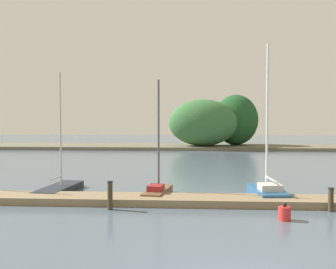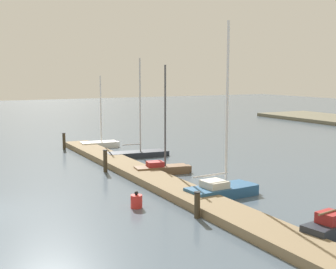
# 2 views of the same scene
# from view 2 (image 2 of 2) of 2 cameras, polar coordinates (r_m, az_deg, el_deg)

# --- Properties ---
(dock_pier) EXTENTS (30.46, 1.80, 0.35)m
(dock_pier) POSITION_cam_2_polar(r_m,az_deg,el_deg) (22.70, -0.24, -6.18)
(dock_pier) COLOR #847051
(dock_pier) RESTS_ON ground
(sailboat_0) EXTENTS (1.42, 2.93, 5.37)m
(sailboat_0) POSITION_cam_2_polar(r_m,az_deg,el_deg) (35.38, -8.28, -1.09)
(sailboat_0) COLOR white
(sailboat_0) RESTS_ON ground
(sailboat_1) EXTENTS (1.66, 4.26, 6.54)m
(sailboat_1) POSITION_cam_2_polar(r_m,az_deg,el_deg) (31.15, -3.58, -2.25)
(sailboat_1) COLOR #232833
(sailboat_1) RESTS_ON ground
(sailboat_2) EXTENTS (1.42, 3.25, 6.01)m
(sailboat_2) POSITION_cam_2_polar(r_m,az_deg,el_deg) (25.89, -0.63, -4.03)
(sailboat_2) COLOR brown
(sailboat_2) RESTS_ON ground
(sailboat_3) EXTENTS (1.62, 3.58, 7.83)m
(sailboat_3) POSITION_cam_2_polar(r_m,az_deg,el_deg) (21.32, 6.78, -6.46)
(sailboat_3) COLOR #285684
(sailboat_3) RESTS_ON ground
(mooring_piling_0) EXTENTS (0.25, 0.25, 1.22)m
(mooring_piling_0) POSITION_cam_2_polar(r_m,az_deg,el_deg) (34.90, -12.63, -0.79)
(mooring_piling_0) COLOR #3D3323
(mooring_piling_0) RESTS_ON ground
(mooring_piling_1) EXTENTS (0.26, 0.26, 1.27)m
(mooring_piling_1) POSITION_cam_2_polar(r_m,az_deg,el_deg) (26.50, -7.70, -3.22)
(mooring_piling_1) COLOR #3D3323
(mooring_piling_1) RESTS_ON ground
(mooring_piling_2) EXTENTS (0.26, 0.26, 1.04)m
(mooring_piling_2) POSITION_cam_2_polar(r_m,az_deg,el_deg) (18.12, 3.60, -8.60)
(mooring_piling_2) COLOR #3D3323
(mooring_piling_2) RESTS_ON ground
(channel_buoy_0) EXTENTS (0.49, 0.49, 0.71)m
(channel_buoy_0) POSITION_cam_2_polar(r_m,az_deg,el_deg) (19.52, -3.89, -8.15)
(channel_buoy_0) COLOR red
(channel_buoy_0) RESTS_ON ground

